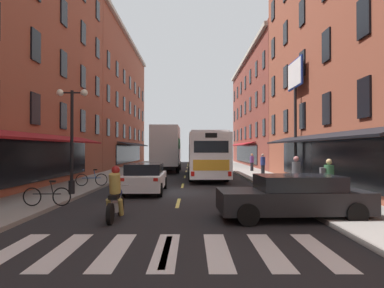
# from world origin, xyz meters

# --- Properties ---
(ground_plane) EXTENTS (34.80, 80.00, 0.10)m
(ground_plane) POSITION_xyz_m (0.00, 0.00, -0.05)
(ground_plane) COLOR black
(lane_centre_dashes) EXTENTS (0.14, 73.90, 0.01)m
(lane_centre_dashes) POSITION_xyz_m (0.00, -0.25, 0.00)
(lane_centre_dashes) COLOR #DBCC4C
(lane_centre_dashes) RESTS_ON ground
(crosswalk_near) EXTENTS (7.10, 2.80, 0.01)m
(crosswalk_near) POSITION_xyz_m (0.00, -10.00, 0.00)
(crosswalk_near) COLOR silver
(crosswalk_near) RESTS_ON ground
(sidewalk_left) EXTENTS (3.00, 80.00, 0.14)m
(sidewalk_left) POSITION_xyz_m (-5.90, 0.00, 0.07)
(sidewalk_left) COLOR gray
(sidewalk_left) RESTS_ON ground
(sidewalk_right) EXTENTS (3.00, 80.00, 0.14)m
(sidewalk_right) POSITION_xyz_m (5.90, 0.00, 0.07)
(sidewalk_right) COLOR gray
(sidewalk_right) RESTS_ON ground
(billboard_sign) EXTENTS (0.40, 2.83, 7.62)m
(billboard_sign) POSITION_xyz_m (7.05, 4.25, 5.96)
(billboard_sign) COLOR black
(billboard_sign) RESTS_ON sidewalk_right
(transit_bus) EXTENTS (2.75, 12.01, 3.34)m
(transit_bus) POSITION_xyz_m (1.62, 9.01, 1.75)
(transit_bus) COLOR white
(transit_bus) RESTS_ON ground
(box_truck) EXTENTS (2.49, 7.97, 4.20)m
(box_truck) POSITION_xyz_m (-1.81, 14.93, 2.13)
(box_truck) COLOR black
(box_truck) RESTS_ON ground
(sedan_near) EXTENTS (1.97, 4.30, 1.39)m
(sedan_near) POSITION_xyz_m (-1.98, 23.37, 0.71)
(sedan_near) COLOR navy
(sedan_near) RESTS_ON ground
(sedan_mid) EXTENTS (4.63, 2.17, 1.36)m
(sedan_mid) POSITION_xyz_m (3.71, -6.69, 0.70)
(sedan_mid) COLOR black
(sedan_mid) RESTS_ON ground
(sedan_far) EXTENTS (1.98, 4.63, 1.45)m
(sedan_far) POSITION_xyz_m (-1.77, -0.23, 0.74)
(sedan_far) COLOR silver
(sedan_far) RESTS_ON ground
(motorcycle_rider) EXTENTS (0.62, 2.07, 1.66)m
(motorcycle_rider) POSITION_xyz_m (-1.79, -6.78, 0.71)
(motorcycle_rider) COLOR black
(motorcycle_rider) RESTS_ON ground
(bicycle_near) EXTENTS (1.70, 0.48, 0.91)m
(bicycle_near) POSITION_xyz_m (-4.99, 1.68, 0.50)
(bicycle_near) COLOR black
(bicycle_near) RESTS_ON sidewalk_left
(bicycle_mid) EXTENTS (1.71, 0.48, 0.91)m
(bicycle_mid) POSITION_xyz_m (-4.62, -5.07, 0.50)
(bicycle_mid) COLOR black
(bicycle_mid) RESTS_ON sidewalk_left
(pedestrian_near) EXTENTS (0.51, 0.36, 1.66)m
(pedestrian_near) POSITION_xyz_m (5.73, -4.33, 1.02)
(pedestrian_near) COLOR #66387F
(pedestrian_near) RESTS_ON sidewalk_right
(pedestrian_mid) EXTENTS (0.36, 0.36, 1.72)m
(pedestrian_mid) POSITION_xyz_m (5.03, -2.60, 1.03)
(pedestrian_mid) COLOR #66387F
(pedestrian_mid) RESTS_ON sidewalk_right
(pedestrian_far) EXTENTS (0.36, 0.36, 1.59)m
(pedestrian_far) POSITION_xyz_m (6.09, 14.50, 0.95)
(pedestrian_far) COLOR black
(pedestrian_far) RESTS_ON sidewalk_right
(pedestrian_rear) EXTENTS (0.36, 0.36, 1.67)m
(pedestrian_rear) POSITION_xyz_m (5.88, 8.53, 1.00)
(pedestrian_rear) COLOR black
(pedestrian_rear) RESTS_ON sidewalk_right
(street_lamp_twin) EXTENTS (1.42, 0.32, 4.76)m
(street_lamp_twin) POSITION_xyz_m (-4.91, -1.71, 2.79)
(street_lamp_twin) COLOR black
(street_lamp_twin) RESTS_ON sidewalk_left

